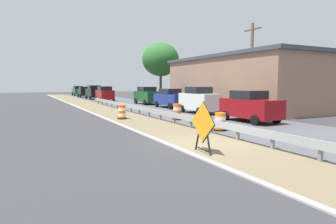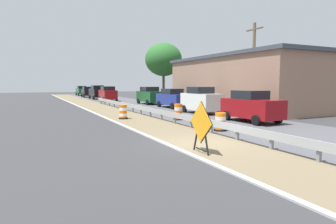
{
  "view_description": "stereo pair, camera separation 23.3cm",
  "coord_description": "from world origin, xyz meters",
  "views": [
    {
      "loc": [
        -6.66,
        -10.08,
        2.54
      ],
      "look_at": [
        0.23,
        3.45,
        1.04
      ],
      "focal_mm": 30.99,
      "sensor_mm": 36.0,
      "label": 1
    },
    {
      "loc": [
        -6.45,
        -10.18,
        2.54
      ],
      "look_at": [
        0.23,
        3.45,
        1.04
      ],
      "focal_mm": 30.99,
      "sensor_mm": 36.0,
      "label": 2
    }
  ],
  "objects": [
    {
      "name": "far_lane_asphalt",
      "position": [
        5.85,
        0.0,
        0.0
      ],
      "size": [
        7.37,
        120.0,
        0.0
      ],
      "primitive_type": "cube",
      "color": "#4C4C51",
      "rests_on": "ground"
    },
    {
      "name": "car_lead_near_lane",
      "position": [
        3.95,
        37.24,
        1.11
      ],
      "size": [
        2.12,
        4.23,
        2.23
      ],
      "rotation": [
        0.0,
        0.0,
        1.59
      ],
      "color": "black",
      "rests_on": "ground"
    },
    {
      "name": "median_dirt_strip",
      "position": [
        0.48,
        0.0,
        0.0
      ],
      "size": [
        3.36,
        120.0,
        0.01
      ],
      "primitive_type": "cube",
      "color": "#706047",
      "rests_on": "ground"
    },
    {
      "name": "car_trailing_far_lane",
      "position": [
        3.93,
        44.89,
        0.98
      ],
      "size": [
        2.24,
        4.22,
        1.96
      ],
      "rotation": [
        0.0,
        0.0,
        1.54
      ],
      "color": "black",
      "rests_on": "ground"
    },
    {
      "name": "guardrail_median",
      "position": [
        1.93,
        2.0,
        0.52
      ],
      "size": [
        0.18,
        50.58,
        0.71
      ],
      "color": "#999EA3",
      "rests_on": "ground"
    },
    {
      "name": "roadside_shop_near",
      "position": [
        13.43,
        12.17,
        2.6
      ],
      "size": [
        9.22,
        16.59,
        5.18
      ],
      "color": "#93705B",
      "rests_on": "ground"
    },
    {
      "name": "traffic_barrel_nearest",
      "position": [
        2.89,
        2.45,
        0.44
      ],
      "size": [
        0.72,
        0.72,
        0.97
      ],
      "color": "orange",
      "rests_on": "ground"
    },
    {
      "name": "curb_near_edge",
      "position": [
        -1.3,
        0.0,
        0.0
      ],
      "size": [
        0.2,
        120.0,
        0.11
      ],
      "primitive_type": "cube",
      "color": "#ADADA8",
      "rests_on": "ground"
    },
    {
      "name": "car_distant_b",
      "position": [
        4.19,
        31.47,
        1.06
      ],
      "size": [
        2.19,
        4.64,
        2.12
      ],
      "rotation": [
        0.0,
        0.0,
        1.54
      ],
      "color": "maroon",
      "rests_on": "ground"
    },
    {
      "name": "car_trailing_near_lane",
      "position": [
        7.31,
        16.77,
        1.0
      ],
      "size": [
        1.99,
        4.78,
        2.0
      ],
      "rotation": [
        0.0,
        0.0,
        -1.56
      ],
      "color": "navy",
      "rests_on": "ground"
    },
    {
      "name": "traffic_barrel_close",
      "position": [
        3.07,
        7.61,
        0.51
      ],
      "size": [
        0.7,
        0.7,
        1.12
      ],
      "color": "orange",
      "rests_on": "ground"
    },
    {
      "name": "car_distant_c",
      "position": [
        6.89,
        10.64,
        1.12
      ],
      "size": [
        2.08,
        4.05,
        2.25
      ],
      "rotation": [
        0.0,
        0.0,
        -1.56
      ],
      "color": "silver",
      "rests_on": "ground"
    },
    {
      "name": "tree_roadside",
      "position": [
        11.78,
        28.51,
        6.01
      ],
      "size": [
        5.37,
        5.37,
        8.43
      ],
      "color": "#4C3D2D",
      "rests_on": "ground"
    },
    {
      "name": "warning_sign_diamond",
      "position": [
        -0.76,
        -1.3,
        1.04
      ],
      "size": [
        0.1,
        1.57,
        1.92
      ],
      "rotation": [
        0.0,
        0.0,
        3.11
      ],
      "color": "black",
      "rests_on": "ground"
    },
    {
      "name": "traffic_barrel_mid",
      "position": [
        -0.24,
        9.79,
        0.46
      ],
      "size": [
        0.67,
        0.67,
        1.01
      ],
      "color": "orange",
      "rests_on": "ground"
    },
    {
      "name": "car_mid_far_lane",
      "position": [
        6.87,
        4.52,
        1.04
      ],
      "size": [
        2.06,
        4.31,
        2.08
      ],
      "rotation": [
        0.0,
        0.0,
        -1.56
      ],
      "color": "maroon",
      "rests_on": "ground"
    },
    {
      "name": "utility_pole_near",
      "position": [
        10.03,
        7.87,
        3.81
      ],
      "size": [
        0.24,
        1.8,
        7.32
      ],
      "color": "brown",
      "rests_on": "ground"
    },
    {
      "name": "ground_plane",
      "position": [
        0.0,
        0.0,
        0.0
      ],
      "size": [
        160.0,
        160.0,
        0.0
      ],
      "primitive_type": "plane",
      "color": "#333335"
    },
    {
      "name": "car_distant_a",
      "position": [
        7.24,
        22.83,
        1.07
      ],
      "size": [
        2.21,
        4.37,
        2.13
      ],
      "rotation": [
        0.0,
        0.0,
        -1.55
      ],
      "color": "#195128",
      "rests_on": "ground"
    },
    {
      "name": "car_lead_far_lane",
      "position": [
        4.13,
        52.95,
        1.01
      ],
      "size": [
        2.05,
        4.16,
        2.02
      ],
      "rotation": [
        0.0,
        0.0,
        1.58
      ],
      "color": "#195128",
      "rests_on": "ground"
    }
  ]
}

